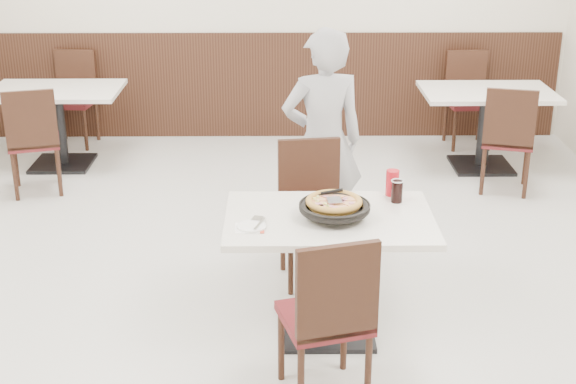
{
  "coord_description": "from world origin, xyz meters",
  "views": [
    {
      "loc": [
        0.05,
        -4.74,
        2.55
      ],
      "look_at": [
        0.09,
        -0.3,
        0.82
      ],
      "focal_mm": 50.0,
      "sensor_mm": 36.0,
      "label": 1
    }
  ],
  "objects_px": {
    "chair_near": "(324,314)",
    "bg_chair_right_far": "(469,101)",
    "pizza_pan": "(334,211)",
    "pizza": "(334,204)",
    "bg_table_left": "(59,127)",
    "bg_chair_left_near": "(34,139)",
    "chair_far": "(313,216)",
    "bg_chair_right_near": "(508,138)",
    "diner_person": "(323,142)",
    "bg_table_right": "(484,129)",
    "bg_chair_left_far": "(72,100)",
    "red_cup": "(392,183)",
    "cola_glass": "(397,192)",
    "side_plate": "(252,226)",
    "main_table": "(328,274)"
  },
  "relations": [
    {
      "from": "cola_glass",
      "to": "bg_chair_right_near",
      "type": "bearing_deg",
      "value": 59.36
    },
    {
      "from": "cola_glass",
      "to": "pizza",
      "type": "bearing_deg",
      "value": -154.71
    },
    {
      "from": "pizza",
      "to": "bg_chair_left_far",
      "type": "bearing_deg",
      "value": 123.5
    },
    {
      "from": "pizza",
      "to": "diner_person",
      "type": "bearing_deg",
      "value": 90.28
    },
    {
      "from": "diner_person",
      "to": "bg_chair_left_far",
      "type": "height_order",
      "value": "diner_person"
    },
    {
      "from": "red_cup",
      "to": "bg_chair_right_far",
      "type": "bearing_deg",
      "value": 69.52
    },
    {
      "from": "chair_far",
      "to": "diner_person",
      "type": "relative_size",
      "value": 0.58
    },
    {
      "from": "side_plate",
      "to": "bg_chair_left_near",
      "type": "height_order",
      "value": "bg_chair_left_near"
    },
    {
      "from": "bg_chair_right_near",
      "to": "bg_chair_right_far",
      "type": "xyz_separation_m",
      "value": [
        -0.06,
        1.26,
        0.0
      ]
    },
    {
      "from": "red_cup",
      "to": "bg_chair_right_near",
      "type": "distance_m",
      "value": 2.43
    },
    {
      "from": "chair_near",
      "to": "bg_table_left",
      "type": "distance_m",
      "value": 4.36
    },
    {
      "from": "side_plate",
      "to": "bg_chair_right_near",
      "type": "xyz_separation_m",
      "value": [
        2.13,
        2.52,
        -0.28
      ]
    },
    {
      "from": "diner_person",
      "to": "bg_table_right",
      "type": "xyz_separation_m",
      "value": [
        1.61,
        1.76,
        -0.44
      ]
    },
    {
      "from": "bg_chair_right_near",
      "to": "bg_chair_right_far",
      "type": "distance_m",
      "value": 1.26
    },
    {
      "from": "diner_person",
      "to": "bg_chair_left_near",
      "type": "xyz_separation_m",
      "value": [
        -2.43,
        1.17,
        -0.34
      ]
    },
    {
      "from": "pizza",
      "to": "diner_person",
      "type": "height_order",
      "value": "diner_person"
    },
    {
      "from": "bg_chair_right_far",
      "to": "diner_person",
      "type": "bearing_deg",
      "value": 52.57
    },
    {
      "from": "red_cup",
      "to": "diner_person",
      "type": "bearing_deg",
      "value": 113.96
    },
    {
      "from": "main_table",
      "to": "bg_chair_left_near",
      "type": "xyz_separation_m",
      "value": [
        -2.4,
        2.36,
        0.1
      ]
    },
    {
      "from": "pizza_pan",
      "to": "bg_chair_right_far",
      "type": "height_order",
      "value": "bg_chair_right_far"
    },
    {
      "from": "cola_glass",
      "to": "bg_chair_left_far",
      "type": "height_order",
      "value": "bg_chair_left_far"
    },
    {
      "from": "pizza_pan",
      "to": "bg_table_left",
      "type": "height_order",
      "value": "pizza_pan"
    },
    {
      "from": "bg_chair_right_near",
      "to": "chair_near",
      "type": "bearing_deg",
      "value": -105.0
    },
    {
      "from": "cola_glass",
      "to": "diner_person",
      "type": "relative_size",
      "value": 0.08
    },
    {
      "from": "pizza_pan",
      "to": "pizza",
      "type": "height_order",
      "value": "pizza"
    },
    {
      "from": "chair_far",
      "to": "bg_chair_left_near",
      "type": "height_order",
      "value": "same"
    },
    {
      "from": "bg_chair_right_far",
      "to": "pizza",
      "type": "bearing_deg",
      "value": 61.99
    },
    {
      "from": "bg_chair_left_far",
      "to": "bg_chair_right_near",
      "type": "distance_m",
      "value": 4.3
    },
    {
      "from": "cola_glass",
      "to": "bg_chair_right_near",
      "type": "height_order",
      "value": "bg_chair_right_near"
    },
    {
      "from": "pizza",
      "to": "red_cup",
      "type": "distance_m",
      "value": 0.48
    },
    {
      "from": "main_table",
      "to": "pizza",
      "type": "distance_m",
      "value": 0.44
    },
    {
      "from": "chair_near",
      "to": "pizza_pan",
      "type": "bearing_deg",
      "value": 66.29
    },
    {
      "from": "bg_chair_left_far",
      "to": "main_table",
      "type": "bearing_deg",
      "value": 129.67
    },
    {
      "from": "chair_far",
      "to": "side_plate",
      "type": "xyz_separation_m",
      "value": [
        -0.38,
        -0.82,
        0.28
      ]
    },
    {
      "from": "pizza",
      "to": "red_cup",
      "type": "relative_size",
      "value": 1.86
    },
    {
      "from": "bg_chair_right_near",
      "to": "main_table",
      "type": "bearing_deg",
      "value": -110.34
    },
    {
      "from": "pizza",
      "to": "bg_chair_left_near",
      "type": "xyz_separation_m",
      "value": [
        -2.43,
        2.33,
        -0.34
      ]
    },
    {
      "from": "chair_far",
      "to": "chair_near",
      "type": "bearing_deg",
      "value": 82.3
    },
    {
      "from": "bg_table_right",
      "to": "pizza",
      "type": "bearing_deg",
      "value": -118.83
    },
    {
      "from": "main_table",
      "to": "bg_chair_right_far",
      "type": "bearing_deg",
      "value": 65.74
    },
    {
      "from": "main_table",
      "to": "cola_glass",
      "type": "height_order",
      "value": "cola_glass"
    },
    {
      "from": "chair_near",
      "to": "bg_chair_left_far",
      "type": "bearing_deg",
      "value": 102.56
    },
    {
      "from": "chair_far",
      "to": "pizza",
      "type": "distance_m",
      "value": 0.71
    },
    {
      "from": "bg_chair_left_far",
      "to": "bg_table_right",
      "type": "xyz_separation_m",
      "value": [
        4.03,
        -0.74,
        -0.1
      ]
    },
    {
      "from": "chair_near",
      "to": "bg_chair_right_far",
      "type": "xyz_separation_m",
      "value": [
        1.69,
        4.26,
        0.0
      ]
    },
    {
      "from": "cola_glass",
      "to": "bg_chair_right_far",
      "type": "height_order",
      "value": "bg_chair_right_far"
    },
    {
      "from": "red_cup",
      "to": "bg_chair_right_near",
      "type": "bearing_deg",
      "value": 57.71
    },
    {
      "from": "chair_far",
      "to": "red_cup",
      "type": "distance_m",
      "value": 0.67
    },
    {
      "from": "bg_chair_right_near",
      "to": "side_plate",
      "type": "bearing_deg",
      "value": -114.98
    },
    {
      "from": "side_plate",
      "to": "bg_table_right",
      "type": "relative_size",
      "value": 0.14
    }
  ]
}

